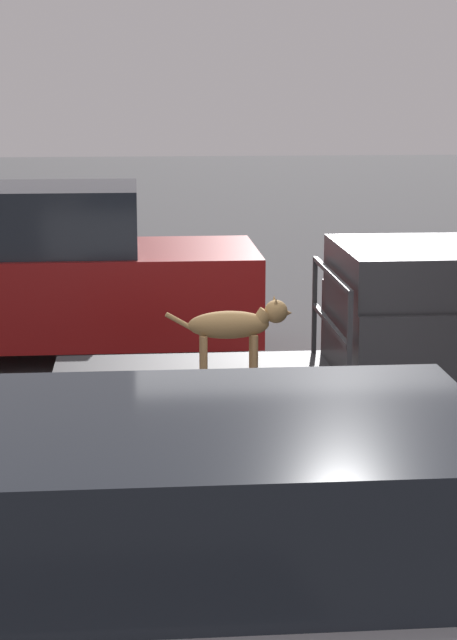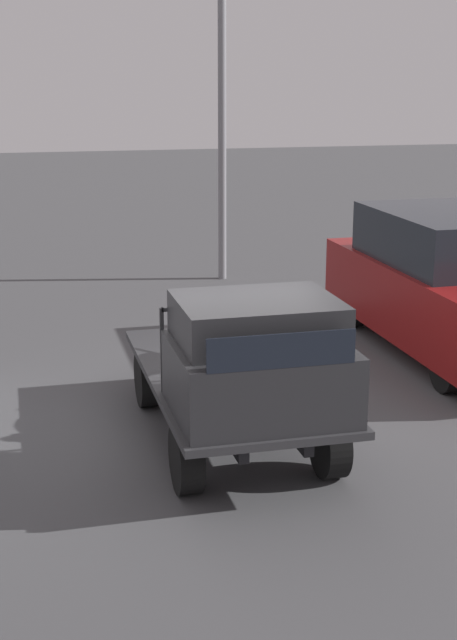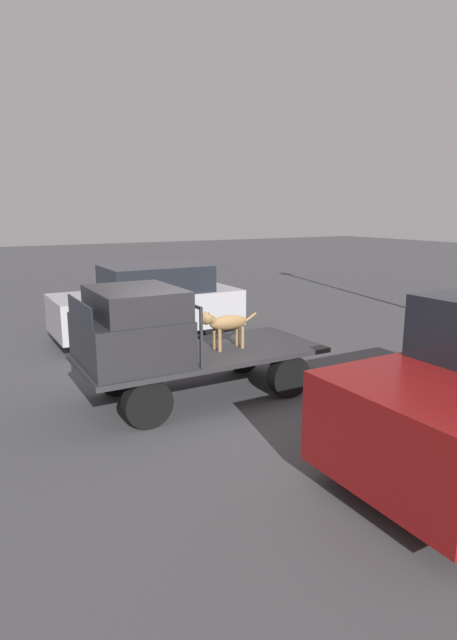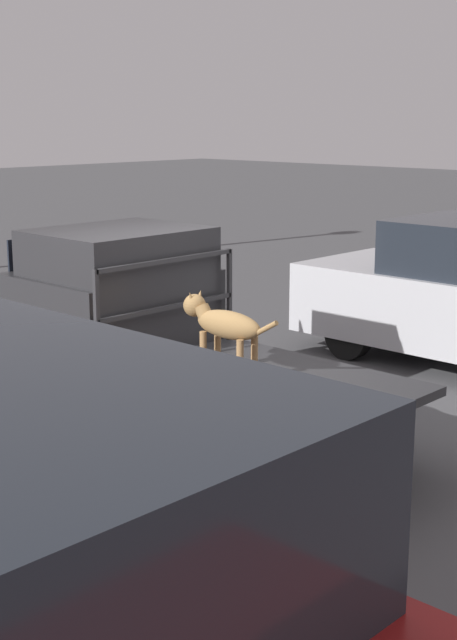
# 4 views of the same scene
# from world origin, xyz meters

# --- Properties ---
(ground_plane) EXTENTS (80.00, 80.00, 0.00)m
(ground_plane) POSITION_xyz_m (0.00, 0.00, 0.00)
(ground_plane) COLOR #474749
(flatbed_truck) EXTENTS (3.95, 1.80, 0.77)m
(flatbed_truck) POSITION_xyz_m (0.00, 0.00, 0.56)
(flatbed_truck) COLOR black
(flatbed_truck) RESTS_ON ground
(truck_cab) EXTENTS (1.46, 1.68, 1.12)m
(truck_cab) POSITION_xyz_m (1.17, 0.00, 1.30)
(truck_cab) COLOR #28282B
(truck_cab) RESTS_ON flatbed_truck
(truck_headboard) EXTENTS (0.04, 1.68, 0.91)m
(truck_headboard) POSITION_xyz_m (0.40, 0.00, 1.36)
(truck_headboard) COLOR #2D2D30
(truck_headboard) RESTS_ON flatbed_truck
(dog) EXTENTS (1.09, 0.24, 0.69)m
(dog) POSITION_xyz_m (-0.38, 0.10, 1.21)
(dog) COLOR #9E7547
(dog) RESTS_ON flatbed_truck
(parked_pickup_far) EXTENTS (5.17, 2.00, 2.05)m
(parked_pickup_far) POSITION_xyz_m (-2.45, 3.94, 1.00)
(parked_pickup_far) COLOR black
(parked_pickup_far) RESTS_ON ground
(light_pole_near) EXTENTS (0.48, 0.48, 8.13)m
(light_pole_near) POSITION_xyz_m (-7.98, 1.84, 5.31)
(light_pole_near) COLOR gray
(light_pole_near) RESTS_ON ground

